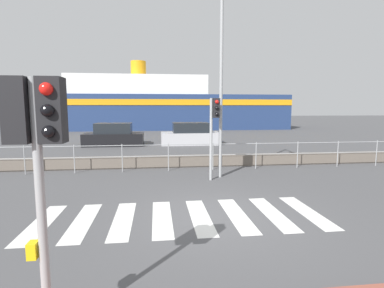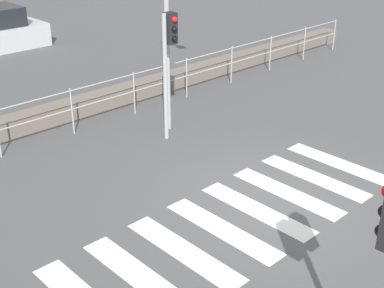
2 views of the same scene
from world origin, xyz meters
The scene contains 10 objects.
ground_plane centered at (0.00, 0.00, 0.00)m, with size 160.00×160.00×0.00m, color #4C4C4F.
crosswalk centered at (-0.85, 0.00, 0.00)m, with size 6.75×2.40×0.01m.
seawall centered at (0.00, 6.12, 0.23)m, with size 22.56×0.55×0.47m.
harbor_fence centered at (0.00, 5.25, 0.75)m, with size 20.35×0.04×1.13m.
traffic_light_near centered at (-2.65, -3.53, 2.27)m, with size 0.58×0.41×2.90m.
traffic_light_far centered at (0.62, 3.52, 2.13)m, with size 0.34×0.32×2.91m.
streetlamp centered at (0.94, 3.71, 4.12)m, with size 0.32×1.30×6.71m.
ferry_boat centered at (-0.68, 30.21, 2.65)m, with size 28.29×7.96×8.02m.
parked_car_black centered at (-4.27, 13.95, 0.65)m, with size 3.96×1.88×1.52m.
parked_car_silver centered at (0.97, 13.95, 0.65)m, with size 4.07×1.87×1.53m.
Camera 1 is at (-1.41, -6.80, 2.59)m, focal length 28.00 mm.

